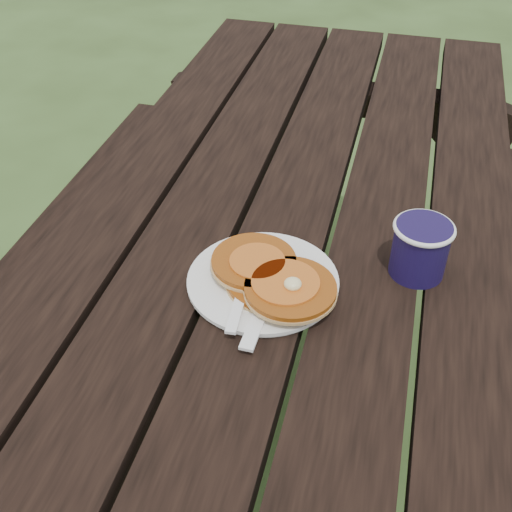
% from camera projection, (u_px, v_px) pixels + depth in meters
% --- Properties ---
extents(ground, '(60.00, 60.00, 0.00)m').
position_uv_depth(ground, '(278.00, 468.00, 1.56)').
color(ground, '#32481E').
rests_on(ground, ground).
extents(picnic_table, '(1.36, 1.80, 0.75)m').
position_uv_depth(picnic_table, '(282.00, 369.00, 1.32)').
color(picnic_table, black).
rests_on(picnic_table, ground).
extents(plate, '(0.28, 0.28, 0.01)m').
position_uv_depth(plate, '(263.00, 282.00, 0.95)').
color(plate, white).
rests_on(plate, picnic_table).
extents(pancake_stack, '(0.19, 0.17, 0.04)m').
position_uv_depth(pancake_stack, '(273.00, 278.00, 0.93)').
color(pancake_stack, '#9B4B11').
rests_on(pancake_stack, plate).
extents(knife, '(0.02, 0.18, 0.00)m').
position_uv_depth(knife, '(264.00, 304.00, 0.90)').
color(knife, white).
rests_on(knife, plate).
extents(fork, '(0.04, 0.16, 0.01)m').
position_uv_depth(fork, '(238.00, 305.00, 0.89)').
color(fork, white).
rests_on(fork, plate).
extents(coffee_cup, '(0.09, 0.09, 0.09)m').
position_uv_depth(coffee_cup, '(421.00, 246.00, 0.94)').
color(coffee_cup, '#170E3B').
rests_on(coffee_cup, picnic_table).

